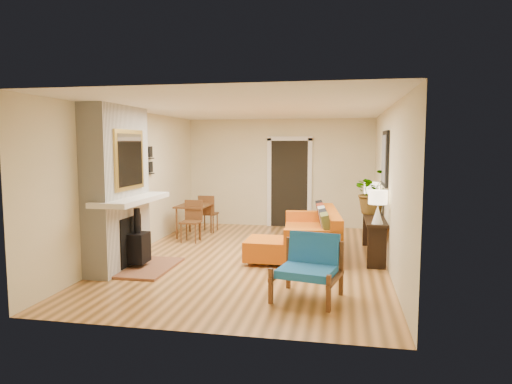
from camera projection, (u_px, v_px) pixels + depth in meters
room_shell at (302, 178)px, 10.36m from camera, size 6.50×6.50×6.50m
fireplace at (119, 192)px, 7.29m from camera, size 1.09×1.68×2.60m
sofa at (316, 233)px, 8.33m from camera, size 1.17×2.31×0.87m
ottoman at (270, 249)px, 7.73m from camera, size 0.79×0.79×0.40m
blue_chair at (310, 263)px, 5.96m from camera, size 0.94×0.92×0.83m
dining_table at (197, 211)px, 9.90m from camera, size 0.68×1.57×0.84m
console_table at (374, 224)px, 8.09m from camera, size 0.34×1.85×0.72m
lamp_near at (378, 203)px, 7.28m from camera, size 0.30×0.30×0.54m
lamp_far at (372, 193)px, 8.80m from camera, size 0.30×0.30×0.54m
houseplant at (373, 191)px, 8.33m from camera, size 0.94×0.89×0.82m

